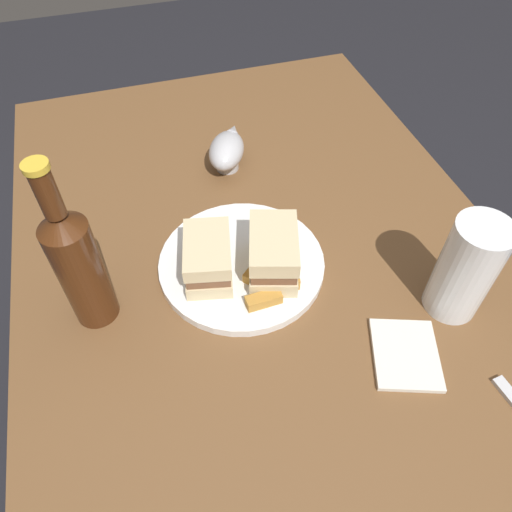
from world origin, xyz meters
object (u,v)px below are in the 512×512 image
plate (242,263)px  cider_bottle (78,262)px  pint_glass (464,273)px  sandwich_half_left (208,258)px  gravy_boat (229,150)px  napkin (405,354)px  sandwich_half_right (275,253)px

plate → cider_bottle: size_ratio=0.95×
pint_glass → cider_bottle: (0.15, 0.51, 0.04)m
plate → sandwich_half_left: (-0.01, 0.05, 0.04)m
sandwich_half_left → pint_glass: 0.37m
pint_glass → gravy_boat: size_ratio=1.33×
pint_glass → gravy_boat: pint_glass is taller
gravy_boat → napkin: (-0.47, -0.13, -0.04)m
plate → sandwich_half_right: sandwich_half_right is taller
plate → napkin: 0.28m
plate → napkin: size_ratio=2.42×
gravy_boat → napkin: 0.49m
plate → cider_bottle: bearing=94.1°
sandwich_half_left → napkin: (-0.22, -0.23, -0.04)m
sandwich_half_left → napkin: size_ratio=1.09×
pint_glass → sandwich_half_left: bearing=65.3°
pint_glass → sandwich_half_right: bearing=60.7°
sandwich_half_right → cider_bottle: bearing=87.1°
gravy_boat → plate: bearing=169.2°
sandwich_half_right → plate: bearing=56.1°
sandwich_half_right → cider_bottle: (0.01, 0.28, 0.06)m
gravy_boat → pint_glass: bearing=-150.5°
sandwich_half_left → napkin: 0.32m
napkin → plate: bearing=37.9°
sandwich_half_right → pint_glass: (-0.13, -0.24, 0.02)m
sandwich_half_left → pint_glass: (-0.15, -0.34, 0.03)m
sandwich_half_right → gravy_boat: size_ratio=1.04×
plate → napkin: (-0.22, -0.17, -0.00)m
plate → gravy_boat: bearing=-10.8°
cider_bottle → sandwich_half_right: bearing=-92.9°
sandwich_half_right → napkin: bearing=-146.3°
gravy_boat → sandwich_half_left: bearing=158.4°
sandwich_half_left → napkin: sandwich_half_left is taller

